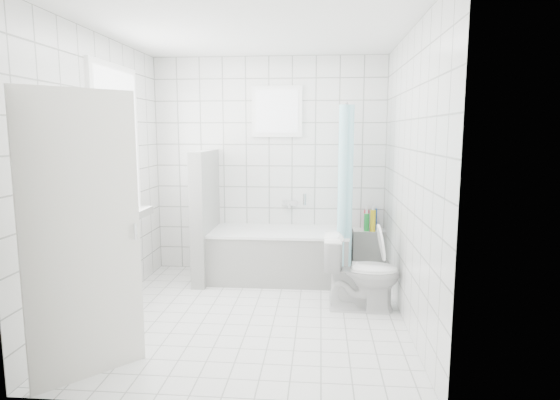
{
  "coord_description": "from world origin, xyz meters",
  "views": [
    {
      "loc": [
        0.62,
        -4.17,
        1.72
      ],
      "look_at": [
        0.23,
        0.35,
        1.05
      ],
      "focal_mm": 30.0,
      "sensor_mm": 36.0,
      "label": 1
    }
  ],
  "objects": [
    {
      "name": "ground",
      "position": [
        0.0,
        0.0,
        0.0
      ],
      "size": [
        3.0,
        3.0,
        0.0
      ],
      "primitive_type": "plane",
      "color": "white",
      "rests_on": "ground"
    },
    {
      "name": "ceiling",
      "position": [
        0.0,
        0.0,
        2.6
      ],
      "size": [
        3.0,
        3.0,
        0.0
      ],
      "primitive_type": "plane",
      "rotation": [
        3.14,
        0.0,
        0.0
      ],
      "color": "white",
      "rests_on": "ground"
    },
    {
      "name": "wall_back",
      "position": [
        0.0,
        1.5,
        1.3
      ],
      "size": [
        2.8,
        0.02,
        2.6
      ],
      "primitive_type": "cube",
      "color": "white",
      "rests_on": "ground"
    },
    {
      "name": "wall_front",
      "position": [
        0.0,
        -1.5,
        1.3
      ],
      "size": [
        2.8,
        0.02,
        2.6
      ],
      "primitive_type": "cube",
      "color": "white",
      "rests_on": "ground"
    },
    {
      "name": "wall_left",
      "position": [
        -1.4,
        0.0,
        1.3
      ],
      "size": [
        0.02,
        3.0,
        2.6
      ],
      "primitive_type": "cube",
      "color": "white",
      "rests_on": "ground"
    },
    {
      "name": "wall_right",
      "position": [
        1.4,
        0.0,
        1.3
      ],
      "size": [
        0.02,
        3.0,
        2.6
      ],
      "primitive_type": "cube",
      "color": "white",
      "rests_on": "ground"
    },
    {
      "name": "window_left",
      "position": [
        -1.35,
        0.3,
        1.6
      ],
      "size": [
        0.01,
        0.9,
        1.4
      ],
      "primitive_type": "cube",
      "color": "white",
      "rests_on": "wall_left"
    },
    {
      "name": "window_back",
      "position": [
        0.1,
        1.46,
        1.95
      ],
      "size": [
        0.5,
        0.01,
        0.5
      ],
      "primitive_type": "cube",
      "color": "white",
      "rests_on": "wall_back"
    },
    {
      "name": "window_sill",
      "position": [
        -1.31,
        0.3,
        0.86
      ],
      "size": [
        0.18,
        1.02,
        0.08
      ],
      "primitive_type": "cube",
      "color": "white",
      "rests_on": "wall_left"
    },
    {
      "name": "door",
      "position": [
        -0.98,
        -1.19,
        1.0
      ],
      "size": [
        0.57,
        0.62,
        2.0
      ],
      "primitive_type": "cube",
      "rotation": [
        0.0,
        0.0,
        -0.74
      ],
      "color": "silver",
      "rests_on": "ground"
    },
    {
      "name": "bathtub",
      "position": [
        0.16,
        1.12,
        0.29
      ],
      "size": [
        1.58,
        0.77,
        0.58
      ],
      "color": "white",
      "rests_on": "ground"
    },
    {
      "name": "partition_wall",
      "position": [
        -0.7,
        1.07,
        0.75
      ],
      "size": [
        0.15,
        0.85,
        1.5
      ],
      "primitive_type": "cube",
      "color": "white",
      "rests_on": "ground"
    },
    {
      "name": "tiled_ledge",
      "position": [
        1.22,
        1.38,
        0.28
      ],
      "size": [
        0.4,
        0.24,
        0.55
      ],
      "primitive_type": "cube",
      "color": "white",
      "rests_on": "ground"
    },
    {
      "name": "toilet",
      "position": [
        1.03,
        0.25,
        0.37
      ],
      "size": [
        0.73,
        0.43,
        0.74
      ],
      "primitive_type": "imported",
      "rotation": [
        0.0,
        0.0,
        1.55
      ],
      "color": "white",
      "rests_on": "ground"
    },
    {
      "name": "curtain_rod",
      "position": [
        0.89,
        1.1,
        2.0
      ],
      "size": [
        0.02,
        0.8,
        0.02
      ],
      "primitive_type": "cylinder",
      "rotation": [
        1.57,
        0.0,
        0.0
      ],
      "color": "silver",
      "rests_on": "wall_back"
    },
    {
      "name": "shower_curtain",
      "position": [
        0.89,
        0.97,
        1.1
      ],
      "size": [
        0.14,
        0.48,
        1.78
      ],
      "primitive_type": null,
      "color": "#4CCFDF",
      "rests_on": "curtain_rod"
    },
    {
      "name": "tub_faucet",
      "position": [
        0.26,
        1.46,
        0.85
      ],
      "size": [
        0.18,
        0.06,
        0.06
      ],
      "primitive_type": "cube",
      "color": "silver",
      "rests_on": "wall_back"
    },
    {
      "name": "sill_bottles",
      "position": [
        -1.3,
        0.18,
        1.04
      ],
      "size": [
        0.16,
        0.65,
        0.31
      ],
      "color": "#2BA8C3",
      "rests_on": "window_sill"
    },
    {
      "name": "ledge_bottles",
      "position": [
        1.22,
        1.36,
        0.67
      ],
      "size": [
        0.16,
        0.18,
        0.26
      ],
      "color": "yellow",
      "rests_on": "tiled_ledge"
    }
  ]
}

